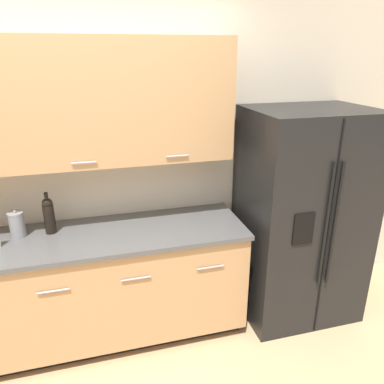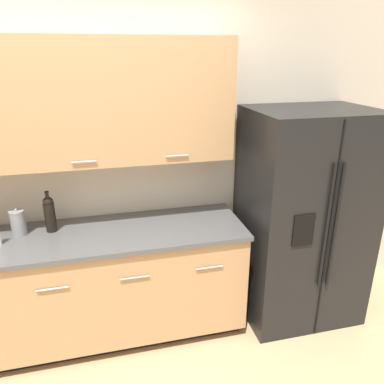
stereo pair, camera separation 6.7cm
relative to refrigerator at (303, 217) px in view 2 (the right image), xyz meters
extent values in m
cube|color=beige|center=(-1.68, 0.40, 0.43)|extent=(10.00, 0.05, 2.60)
cube|color=tan|center=(-1.65, 0.21, 0.93)|extent=(2.12, 0.32, 0.85)
cylinder|color=#99999E|center=(-1.65, 0.04, 0.57)|extent=(0.16, 0.01, 0.01)
cylinder|color=#99999E|center=(-1.02, 0.04, 0.57)|extent=(0.16, 0.01, 0.01)
cube|color=black|center=(-1.65, 0.09, -0.82)|extent=(2.16, 0.54, 0.09)
cube|color=tan|center=(-1.65, 0.05, -0.39)|extent=(2.20, 0.62, 0.78)
cube|color=#4C4C4C|center=(-1.65, 0.04, 0.02)|extent=(2.23, 0.64, 0.03)
cylinder|color=#99999E|center=(-1.92, -0.27, -0.18)|extent=(0.20, 0.01, 0.01)
cylinder|color=#99999E|center=(-1.39, -0.27, -0.18)|extent=(0.20, 0.01, 0.01)
cylinder|color=#99999E|center=(-0.86, -0.27, -0.18)|extent=(0.20, 0.01, 0.01)
cube|color=black|center=(0.00, 0.00, 0.00)|extent=(0.93, 0.72, 1.73)
cube|color=black|center=(0.00, -0.36, 0.00)|extent=(0.01, 0.01, 1.70)
cylinder|color=black|center=(-0.03, -0.38, 0.09)|extent=(0.02, 0.02, 0.95)
cylinder|color=black|center=(0.04, -0.38, 0.09)|extent=(0.02, 0.02, 0.95)
cube|color=black|center=(-0.21, -0.37, 0.09)|extent=(0.16, 0.01, 0.24)
cylinder|color=black|center=(-1.93, 0.16, 0.14)|extent=(0.08, 0.08, 0.21)
sphere|color=black|center=(-1.93, 0.16, 0.26)|extent=(0.07, 0.07, 0.07)
cylinder|color=black|center=(-1.93, 0.16, 0.28)|extent=(0.02, 0.02, 0.07)
cylinder|color=black|center=(-1.93, 0.16, 0.33)|extent=(0.03, 0.03, 0.02)
cylinder|color=gray|center=(-2.15, 0.16, 0.12)|extent=(0.10, 0.10, 0.17)
cylinder|color=gray|center=(-2.15, 0.16, 0.21)|extent=(0.11, 0.11, 0.01)
sphere|color=gray|center=(-2.15, 0.16, 0.22)|extent=(0.02, 0.02, 0.02)
camera|label=1|loc=(-1.60, -2.44, 1.26)|focal=35.00mm
camera|label=2|loc=(-1.53, -2.46, 1.26)|focal=35.00mm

